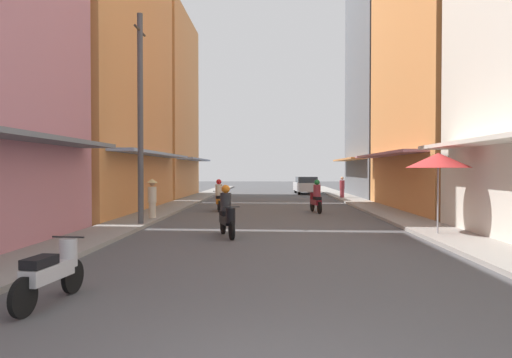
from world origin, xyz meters
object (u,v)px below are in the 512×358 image
at_px(pedestrian_far, 342,188).
at_px(utility_pole, 140,118).
at_px(pedestrian_midway, 152,197).
at_px(motorbike_silver, 52,271).
at_px(motorbike_black, 227,214).
at_px(motorbike_orange, 219,197).
at_px(motorbike_maroon, 316,198).
at_px(parked_car, 306,185).
at_px(vendor_umbrella, 438,160).

xyz_separation_m(pedestrian_far, utility_pole, (-9.54, -15.46, 3.09)).
bearing_deg(pedestrian_midway, utility_pole, -87.47).
xyz_separation_m(motorbike_silver, utility_pole, (-1.32, 9.23, 3.36)).
height_order(motorbike_silver, motorbike_black, motorbike_black).
relative_size(motorbike_silver, pedestrian_far, 1.16).
distance_m(motorbike_orange, pedestrian_far, 11.82).
bearing_deg(motorbike_orange, motorbike_silver, -92.70).
relative_size(motorbike_maroon, motorbike_black, 1.03).
bearing_deg(parked_car, utility_pole, -108.65).
relative_size(motorbike_maroon, motorbike_silver, 0.99).
bearing_deg(motorbike_orange, parked_car, 71.11).
xyz_separation_m(parked_car, pedestrian_far, (1.94, -7.07, 0.04)).
relative_size(motorbike_black, pedestrian_far, 1.12).
height_order(motorbike_silver, pedestrian_midway, pedestrian_midway).
distance_m(parked_car, utility_pole, 23.99).
xyz_separation_m(motorbike_maroon, motorbike_black, (-3.47, -7.86, 0.00)).
relative_size(pedestrian_far, pedestrian_midway, 0.93).
bearing_deg(parked_car, pedestrian_far, -74.66).
xyz_separation_m(pedestrian_midway, vendor_umbrella, (9.78, -3.97, 1.37)).
bearing_deg(utility_pole, motorbike_black, -34.48).
distance_m(motorbike_orange, motorbike_maroon, 4.78).
bearing_deg(motorbike_silver, motorbike_maroon, 69.78).
height_order(motorbike_orange, pedestrian_far, motorbike_orange).
distance_m(motorbike_maroon, vendor_umbrella, 8.40).
bearing_deg(pedestrian_midway, motorbike_black, -50.56).
distance_m(motorbike_maroon, pedestrian_far, 10.25).
bearing_deg(utility_pole, pedestrian_far, 58.32).
height_order(motorbike_orange, vendor_umbrella, vendor_umbrella).
xyz_separation_m(motorbike_silver, vendor_umbrella, (8.38, 7.11, 1.82)).
height_order(motorbike_orange, pedestrian_midway, pedestrian_midway).
distance_m(pedestrian_far, utility_pole, 18.43).
bearing_deg(motorbike_silver, motorbike_orange, 87.30).
bearing_deg(motorbike_orange, motorbike_maroon, -8.71).
bearing_deg(utility_pole, pedestrian_midway, 92.53).
relative_size(motorbike_black, vendor_umbrella, 0.69).
distance_m(vendor_umbrella, utility_pole, 10.05).
distance_m(parked_car, vendor_umbrella, 24.79).
distance_m(motorbike_orange, parked_car, 17.14).
height_order(motorbike_orange, motorbike_maroon, same).
distance_m(motorbike_silver, utility_pole, 9.91).
distance_m(pedestrian_far, pedestrian_midway, 16.68).
relative_size(parked_car, vendor_umbrella, 1.65).
bearing_deg(motorbike_silver, utility_pole, 98.14).
xyz_separation_m(parked_car, vendor_umbrella, (2.10, -24.65, 1.58)).
xyz_separation_m(pedestrian_midway, utility_pole, (0.08, -1.85, 2.92)).
height_order(motorbike_maroon, motorbike_black, same).
xyz_separation_m(motorbike_silver, pedestrian_far, (8.22, 24.69, 0.27)).
bearing_deg(motorbike_black, parked_car, 80.17).
xyz_separation_m(motorbike_maroon, utility_pole, (-6.78, -5.59, 3.16)).
distance_m(motorbike_silver, pedestrian_midway, 11.17).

